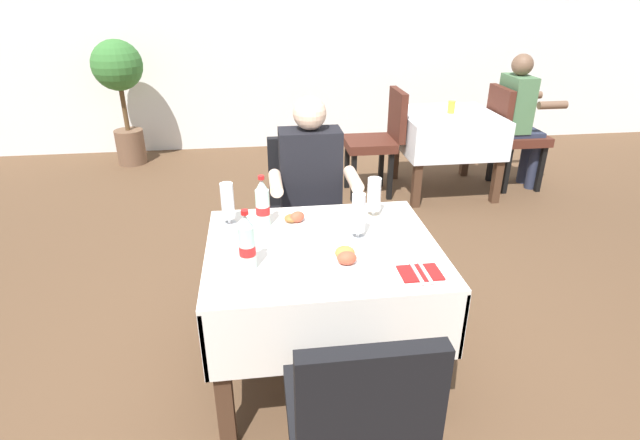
% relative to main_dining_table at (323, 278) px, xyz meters
% --- Properties ---
extents(ground_plane, '(11.00, 11.00, 0.00)m').
position_rel_main_dining_table_xyz_m(ground_plane, '(-0.00, -0.09, -0.57)').
color(ground_plane, brown).
extents(back_wall, '(11.00, 0.12, 3.08)m').
position_rel_main_dining_table_xyz_m(back_wall, '(-0.00, 4.06, 0.97)').
color(back_wall, white).
rests_on(back_wall, ground).
extents(main_dining_table, '(1.05, 0.89, 0.75)m').
position_rel_main_dining_table_xyz_m(main_dining_table, '(0.00, 0.00, 0.00)').
color(main_dining_table, white).
rests_on(main_dining_table, ground).
extents(chair_far_diner_seat, '(0.44, 0.50, 0.97)m').
position_rel_main_dining_table_xyz_m(chair_far_diner_seat, '(-0.00, 0.84, -0.02)').
color(chair_far_diner_seat, black).
rests_on(chair_far_diner_seat, ground).
extents(chair_near_camera_side, '(0.44, 0.50, 0.97)m').
position_rel_main_dining_table_xyz_m(chair_near_camera_side, '(-0.00, -0.84, -0.02)').
color(chair_near_camera_side, black).
rests_on(chair_near_camera_side, ground).
extents(seated_diner_far, '(0.50, 0.46, 1.26)m').
position_rel_main_dining_table_xyz_m(seated_diner_far, '(0.03, 0.73, 0.14)').
color(seated_diner_far, '#282D42').
rests_on(seated_diner_far, ground).
extents(plate_near_camera, '(0.24, 0.24, 0.07)m').
position_rel_main_dining_table_xyz_m(plate_near_camera, '(0.07, -0.16, 0.20)').
color(plate_near_camera, white).
rests_on(plate_near_camera, main_dining_table).
extents(plate_far_diner, '(0.23, 0.23, 0.07)m').
position_rel_main_dining_table_xyz_m(plate_far_diner, '(-0.09, 0.23, 0.19)').
color(plate_far_diner, white).
rests_on(plate_far_diner, main_dining_table).
extents(beer_glass_left, '(0.07, 0.07, 0.21)m').
position_rel_main_dining_table_xyz_m(beer_glass_left, '(-0.43, 0.28, 0.29)').
color(beer_glass_left, white).
rests_on(beer_glass_left, main_dining_table).
extents(beer_glass_middle, '(0.07, 0.07, 0.22)m').
position_rel_main_dining_table_xyz_m(beer_glass_middle, '(0.17, 0.05, 0.29)').
color(beer_glass_middle, white).
rests_on(beer_glass_middle, main_dining_table).
extents(beer_glass_right, '(0.07, 0.07, 0.20)m').
position_rel_main_dining_table_xyz_m(beer_glass_right, '(0.30, 0.28, 0.28)').
color(beer_glass_right, white).
rests_on(beer_glass_right, main_dining_table).
extents(cola_bottle_primary, '(0.07, 0.07, 0.26)m').
position_rel_main_dining_table_xyz_m(cola_bottle_primary, '(-0.26, 0.24, 0.29)').
color(cola_bottle_primary, silver).
rests_on(cola_bottle_primary, main_dining_table).
extents(cola_bottle_secondary, '(0.07, 0.07, 0.27)m').
position_rel_main_dining_table_xyz_m(cola_bottle_secondary, '(-0.34, -0.16, 0.29)').
color(cola_bottle_secondary, silver).
rests_on(cola_bottle_secondary, main_dining_table).
extents(napkin_cutlery_set, '(0.17, 0.19, 0.01)m').
position_rel_main_dining_table_xyz_m(napkin_cutlery_set, '(0.36, -0.30, 0.18)').
color(napkin_cutlery_set, maroon).
rests_on(napkin_cutlery_set, main_dining_table).
extents(background_dining_table, '(0.87, 0.85, 0.75)m').
position_rel_main_dining_table_xyz_m(background_dining_table, '(1.49, 2.35, -0.01)').
color(background_dining_table, white).
rests_on(background_dining_table, ground).
extents(background_chair_left, '(0.50, 0.44, 0.97)m').
position_rel_main_dining_table_xyz_m(background_chair_left, '(0.84, 2.35, -0.02)').
color(background_chair_left, '#4C2319').
rests_on(background_chair_left, ground).
extents(background_chair_right, '(0.50, 0.44, 0.97)m').
position_rel_main_dining_table_xyz_m(background_chair_right, '(2.13, 2.35, -0.02)').
color(background_chair_right, '#4C2319').
rests_on(background_chair_right, ground).
extents(background_patron, '(0.46, 0.50, 1.26)m').
position_rel_main_dining_table_xyz_m(background_patron, '(2.18, 2.35, 0.14)').
color(background_patron, '#282D42').
rests_on(background_patron, ground).
extents(background_table_tumbler, '(0.06, 0.06, 0.11)m').
position_rel_main_dining_table_xyz_m(background_table_tumbler, '(1.51, 2.37, 0.23)').
color(background_table_tumbler, gold).
rests_on(background_table_tumbler, background_dining_table).
extents(potted_plant_corner, '(0.51, 0.51, 1.32)m').
position_rel_main_dining_table_xyz_m(potted_plant_corner, '(-1.66, 3.56, 0.31)').
color(potted_plant_corner, brown).
rests_on(potted_plant_corner, ground).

